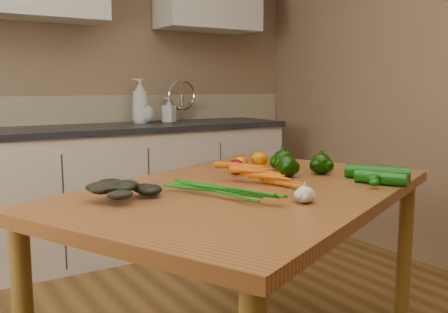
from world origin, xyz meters
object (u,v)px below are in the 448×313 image
at_px(leafy_greens, 125,184).
at_px(garlic_bulb, 305,195).
at_px(soap_bottle_b, 169,110).
at_px(zucchini_a, 377,173).
at_px(zucchini_b, 381,178).
at_px(carrot_bunch, 249,178).
at_px(pepper_b, 283,161).
at_px(soap_bottle_c, 144,110).
at_px(tomato_b, 241,162).
at_px(pepper_c, 321,164).
at_px(table, 248,210).
at_px(tomato_c, 259,159).
at_px(pepper_a, 287,166).
at_px(tomato_a, 236,167).
at_px(soap_bottle_a, 140,101).

xyz_separation_m(leafy_greens, garlic_bulb, (0.47, -0.35, -0.03)).
bearing_deg(soap_bottle_b, zucchini_a, 50.61).
xyz_separation_m(zucchini_a, zucchini_b, (-0.07, -0.08, -0.00)).
bearing_deg(leafy_greens, carrot_bunch, -8.19).
xyz_separation_m(pepper_b, zucchini_a, (0.19, -0.36, -0.02)).
relative_size(soap_bottle_c, tomato_b, 3.01).
bearing_deg(pepper_c, table, -172.57).
distance_m(table, pepper_b, 0.41).
distance_m(table, pepper_c, 0.44).
distance_m(tomato_c, zucchini_a, 0.55).
bearing_deg(pepper_c, tomato_c, 109.82).
xyz_separation_m(pepper_a, pepper_b, (0.08, 0.12, 0.00)).
height_order(tomato_a, tomato_b, tomato_a).
relative_size(leafy_greens, pepper_b, 2.29).
bearing_deg(tomato_c, carrot_bunch, -130.83).
height_order(soap_bottle_a, pepper_b, soap_bottle_a).
xyz_separation_m(table, soap_bottle_b, (0.62, 1.93, 0.28)).
xyz_separation_m(soap_bottle_c, garlic_bulb, (-0.41, -2.22, -0.17)).
relative_size(table, carrot_bunch, 6.33).
height_order(carrot_bunch, leafy_greens, leafy_greens).
bearing_deg(tomato_c, tomato_b, 176.84).
bearing_deg(soap_bottle_a, pepper_b, -3.40).
xyz_separation_m(leafy_greens, pepper_a, (0.71, 0.03, -0.01)).
bearing_deg(pepper_a, soap_bottle_b, 78.51).
bearing_deg(pepper_c, garlic_bulb, -138.74).
bearing_deg(garlic_bulb, soap_bottle_b, 74.55).
distance_m(pepper_a, pepper_b, 0.15).
bearing_deg(tomato_a, pepper_b, -10.67).
relative_size(soap_bottle_c, pepper_a, 2.09).
distance_m(tomato_a, zucchini_a, 0.57).
distance_m(table, pepper_a, 0.29).
xyz_separation_m(soap_bottle_a, pepper_a, (-0.14, -1.84, -0.22)).
bearing_deg(leafy_greens, soap_bottle_b, 60.06).
distance_m(table, soap_bottle_c, 1.98).
xyz_separation_m(soap_bottle_b, tomato_c, (-0.31, -1.58, -0.16)).
bearing_deg(table, tomato_b, 35.50).
distance_m(soap_bottle_b, tomato_c, 1.62).
bearing_deg(table, garlic_bulb, -113.76).
height_order(soap_bottle_a, carrot_bunch, soap_bottle_a).
relative_size(pepper_c, tomato_c, 1.11).
relative_size(table, soap_bottle_c, 9.36).
xyz_separation_m(garlic_bulb, tomato_c, (0.30, 0.66, 0.01)).
bearing_deg(pepper_a, tomato_c, 77.12).
distance_m(table, soap_bottle_b, 2.05).
xyz_separation_m(tomato_a, tomato_b, (0.10, 0.11, -0.00)).
bearing_deg(carrot_bunch, leafy_greens, 147.52).
bearing_deg(garlic_bulb, pepper_c, 41.26).
relative_size(soap_bottle_c, pepper_c, 2.13).
relative_size(leafy_greens, garlic_bulb, 3.33).
relative_size(carrot_bunch, pepper_c, 3.15).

